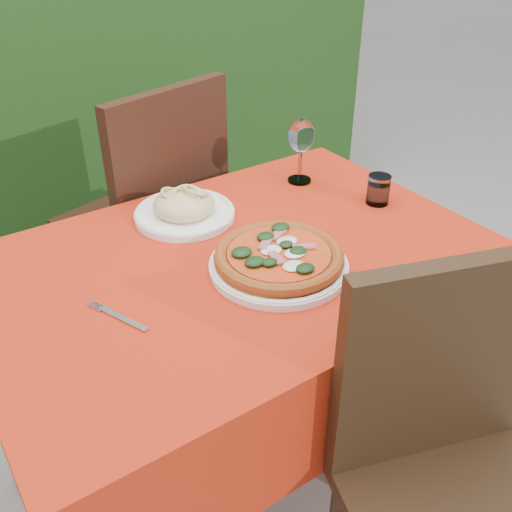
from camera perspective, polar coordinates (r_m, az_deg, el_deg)
ground at (r=1.93m, az=-1.41°, el=-19.07°), size 60.00×60.00×0.00m
hedge at (r=2.70m, az=-21.00°, el=17.98°), size 3.20×0.55×1.78m
dining_table at (r=1.50m, az=-1.71°, el=-4.88°), size 1.26×0.86×0.75m
chair_near at (r=1.26m, az=19.17°, el=-19.11°), size 0.55×0.55×0.97m
chair_far at (r=2.00m, az=-10.13°, el=4.68°), size 0.56×0.56×1.02m
pizza_plate at (r=1.35m, az=2.30°, el=-0.32°), size 0.36×0.36×0.06m
pasta_plate at (r=1.58m, az=-7.19°, el=4.74°), size 0.28×0.28×0.08m
water_glass at (r=1.68m, az=12.13°, el=6.38°), size 0.06×0.06×0.09m
wine_glass at (r=1.74m, az=4.55°, el=11.63°), size 0.08×0.08×0.20m
fork at (r=1.24m, az=-13.10°, el=-6.15°), size 0.09×0.18×0.00m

